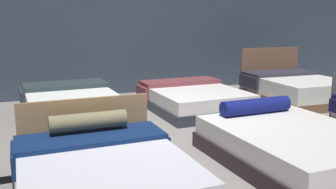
# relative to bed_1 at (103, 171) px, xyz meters

# --- Properties ---
(ground_plane) EXTENTS (18.00, 18.00, 0.02)m
(ground_plane) POSITION_rel_bed_1_xyz_m (1.16, 1.11, -0.22)
(ground_plane) COLOR gray
(showroom_back_wall) EXTENTS (18.00, 0.06, 3.50)m
(showroom_back_wall) POSITION_rel_bed_1_xyz_m (1.16, 4.78, 1.54)
(showroom_back_wall) COLOR #333D4C
(showroom_back_wall) RESTS_ON ground_plane
(bed_1) EXTENTS (1.66, 1.94, 0.77)m
(bed_1) POSITION_rel_bed_1_xyz_m (0.00, 0.00, 0.00)
(bed_1) COLOR #93724B
(bed_1) RESTS_ON ground_plane
(bed_2) EXTENTS (1.69, 2.13, 0.63)m
(bed_2) POSITION_rel_bed_1_xyz_m (2.25, -0.13, 0.01)
(bed_2) COLOR black
(bed_2) RESTS_ON ground_plane
(bed_5) EXTENTS (1.54, 2.01, 0.56)m
(bed_5) POSITION_rel_bed_1_xyz_m (0.06, 2.69, 0.05)
(bed_5) COLOR black
(bed_5) RESTS_ON ground_plane
(bed_6) EXTENTS (1.70, 1.99, 0.47)m
(bed_6) POSITION_rel_bed_1_xyz_m (2.31, 2.70, 0.00)
(bed_6) COLOR #262B37
(bed_6) RESTS_ON ground_plane
(bed_7) EXTENTS (1.68, 2.09, 1.05)m
(bed_7) POSITION_rel_bed_1_xyz_m (4.61, 2.62, 0.06)
(bed_7) COLOR brown
(bed_7) RESTS_ON ground_plane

